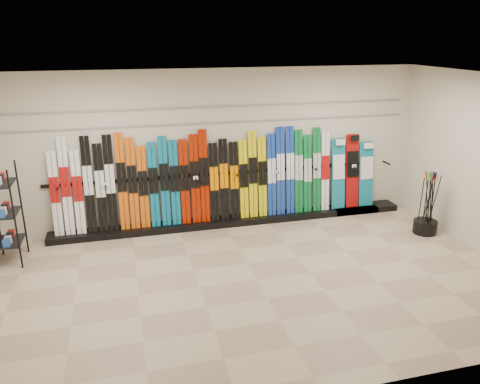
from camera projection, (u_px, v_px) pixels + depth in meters
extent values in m
plane|color=gray|center=(256.00, 280.00, 7.19)|extent=(8.00, 8.00, 0.00)
plane|color=beige|center=(220.00, 148.00, 9.00)|extent=(8.00, 0.00, 8.00)
plane|color=silver|center=(259.00, 80.00, 6.22)|extent=(8.00, 8.00, 0.00)
cube|color=black|center=(235.00, 220.00, 9.31)|extent=(8.00, 0.40, 0.12)
cube|color=white|center=(55.00, 194.00, 8.31)|extent=(0.17, 0.21, 1.54)
cube|color=white|center=(66.00, 187.00, 8.33)|extent=(0.17, 0.24, 1.77)
cube|color=white|center=(78.00, 193.00, 8.40)|extent=(0.17, 0.21, 1.52)
cube|color=black|center=(89.00, 185.00, 8.42)|extent=(0.17, 0.24, 1.76)
cube|color=black|center=(100.00, 188.00, 8.49)|extent=(0.17, 0.22, 1.62)
cube|color=black|center=(110.00, 183.00, 8.51)|extent=(0.17, 0.24, 1.77)
cube|color=#D3540B|center=(122.00, 182.00, 8.56)|extent=(0.17, 0.25, 1.79)
cube|color=#D3540B|center=(133.00, 184.00, 8.61)|extent=(0.17, 0.23, 1.70)
cube|color=#D3540B|center=(143.00, 187.00, 8.68)|extent=(0.17, 0.21, 1.54)
cube|color=#0A668C|center=(154.00, 185.00, 8.72)|extent=(0.17, 0.22, 1.60)
cube|color=#0A668C|center=(164.00, 181.00, 8.75)|extent=(0.17, 0.23, 1.69)
cube|color=#0A668C|center=(175.00, 183.00, 8.81)|extent=(0.17, 0.22, 1.61)
cube|color=#9E1700|center=(185.00, 182.00, 8.85)|extent=(0.17, 0.22, 1.61)
cube|color=#9E1700|center=(195.00, 179.00, 8.89)|extent=(0.17, 0.23, 1.70)
cube|color=#9E1700|center=(204.00, 176.00, 8.93)|extent=(0.17, 0.24, 1.78)
cube|color=black|center=(214.00, 182.00, 9.00)|extent=(0.17, 0.21, 1.51)
cube|color=black|center=(224.00, 180.00, 9.04)|extent=(0.17, 0.22, 1.58)
cube|color=black|center=(234.00, 181.00, 9.09)|extent=(0.17, 0.21, 1.51)
cube|color=yellow|center=(244.00, 179.00, 9.14)|extent=(0.17, 0.21, 1.54)
cube|color=yellow|center=(253.00, 175.00, 9.17)|extent=(0.17, 0.23, 1.70)
cube|color=yellow|center=(262.00, 177.00, 9.22)|extent=(0.17, 0.22, 1.58)
cube|color=#15389F|center=(272.00, 175.00, 9.26)|extent=(0.17, 0.23, 1.63)
cube|color=#15389F|center=(280.00, 171.00, 9.30)|extent=(0.17, 0.24, 1.75)
cube|color=#15389F|center=(290.00, 170.00, 9.34)|extent=(0.17, 0.24, 1.75)
cube|color=#0A6A2E|center=(299.00, 172.00, 9.40)|extent=(0.17, 0.23, 1.68)
cube|color=#0A6A2E|center=(308.00, 174.00, 9.45)|extent=(0.17, 0.22, 1.57)
cube|color=#0A6A2E|center=(317.00, 170.00, 9.49)|extent=(0.17, 0.23, 1.70)
cube|color=white|center=(325.00, 171.00, 9.54)|extent=(0.17, 0.22, 1.61)
cube|color=#14728C|center=(338.00, 174.00, 9.65)|extent=(0.29, 0.23, 1.46)
cube|color=#990C0C|center=(352.00, 171.00, 9.72)|extent=(0.28, 0.23, 1.52)
cube|color=#14728C|center=(366.00, 174.00, 9.82)|extent=(0.32, 0.21, 1.35)
cube|color=black|center=(5.00, 215.00, 7.53)|extent=(0.40, 0.60, 1.65)
cylinder|color=black|center=(425.00, 227.00, 8.85)|extent=(0.43, 0.43, 0.25)
cylinder|color=black|center=(432.00, 203.00, 8.67)|extent=(0.11, 0.12, 1.18)
cylinder|color=black|center=(433.00, 206.00, 8.53)|extent=(0.12, 0.10, 1.18)
cylinder|color=black|center=(429.00, 205.00, 8.58)|extent=(0.13, 0.03, 1.18)
cylinder|color=black|center=(427.00, 205.00, 8.56)|extent=(0.13, 0.08, 1.18)
cylinder|color=black|center=(428.00, 205.00, 8.57)|extent=(0.16, 0.08, 1.17)
cylinder|color=black|center=(421.00, 202.00, 8.73)|extent=(0.14, 0.15, 1.17)
cylinder|color=black|center=(430.00, 202.00, 8.72)|extent=(0.16, 0.02, 1.17)
cylinder|color=black|center=(427.00, 203.00, 8.69)|extent=(0.14, 0.09, 1.17)
cylinder|color=black|center=(432.00, 202.00, 8.70)|extent=(0.12, 0.06, 1.18)
cylinder|color=black|center=(425.00, 204.00, 8.62)|extent=(0.03, 0.03, 1.18)
cylinder|color=black|center=(432.00, 203.00, 8.65)|extent=(0.06, 0.03, 1.18)
cube|color=gray|center=(220.00, 123.00, 8.82)|extent=(7.60, 0.02, 0.03)
cube|color=gray|center=(220.00, 107.00, 8.72)|extent=(7.60, 0.02, 0.03)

